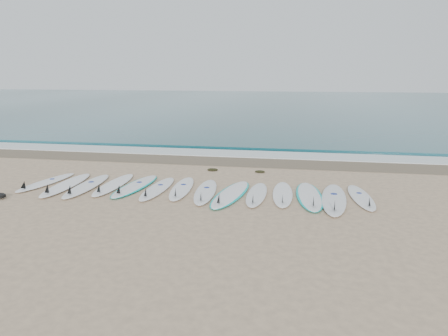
# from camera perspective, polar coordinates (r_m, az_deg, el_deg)

# --- Properties ---
(ground) EXTENTS (120.00, 120.00, 0.00)m
(ground) POSITION_cam_1_polar(r_m,az_deg,el_deg) (11.55, -3.99, -3.12)
(ground) COLOR tan
(ocean) EXTENTS (120.00, 55.00, 0.03)m
(ocean) POSITION_cam_1_polar(r_m,az_deg,el_deg) (43.46, 6.93, 8.31)
(ocean) COLOR #19505B
(ocean) RESTS_ON ground
(wet_sand_band) EXTENTS (120.00, 1.80, 0.01)m
(wet_sand_band) POSITION_cam_1_polar(r_m,az_deg,el_deg) (15.44, -0.17, 0.92)
(wet_sand_band) COLOR brown
(wet_sand_band) RESTS_ON ground
(foam_band) EXTENTS (120.00, 1.40, 0.04)m
(foam_band) POSITION_cam_1_polar(r_m,az_deg,el_deg) (16.79, 0.72, 1.91)
(foam_band) COLOR silver
(foam_band) RESTS_ON ground
(wave_crest) EXTENTS (120.00, 1.00, 0.10)m
(wave_crest) POSITION_cam_1_polar(r_m,az_deg,el_deg) (18.24, 1.54, 2.85)
(wave_crest) COLOR #19505B
(wave_crest) RESTS_ON ground
(surfboard_0) EXTENTS (0.80, 2.39, 0.30)m
(surfboard_0) POSITION_cam_1_polar(r_m,az_deg,el_deg) (13.28, -22.34, -1.74)
(surfboard_0) COLOR white
(surfboard_0) RESTS_ON ground
(surfboard_1) EXTENTS (0.68, 2.71, 0.34)m
(surfboard_1) POSITION_cam_1_polar(r_m,az_deg,el_deg) (12.75, -20.04, -2.09)
(surfboard_1) COLOR white
(surfboard_1) RESTS_ON ground
(surfboard_2) EXTENTS (0.66, 2.67, 0.34)m
(surfboard_2) POSITION_cam_1_polar(r_m,az_deg,el_deg) (12.45, -17.59, -2.25)
(surfboard_2) COLOR white
(surfboard_2) RESTS_ON ground
(surfboard_3) EXTENTS (0.58, 2.56, 0.33)m
(surfboard_3) POSITION_cam_1_polar(r_m,az_deg,el_deg) (12.40, -14.31, -2.13)
(surfboard_3) COLOR white
(surfboard_3) RESTS_ON ground
(surfboard_4) EXTENTS (0.80, 2.60, 0.33)m
(surfboard_4) POSITION_cam_1_polar(r_m,az_deg,el_deg) (12.15, -11.58, -2.32)
(surfboard_4) COLOR white
(surfboard_4) RESTS_ON ground
(surfboard_5) EXTENTS (0.52, 2.47, 0.32)m
(surfboard_5) POSITION_cam_1_polar(r_m,az_deg,el_deg) (11.75, -8.77, -2.69)
(surfboard_5) COLOR white
(surfboard_5) RESTS_ON ground
(surfboard_6) EXTENTS (0.76, 2.50, 0.31)m
(surfboard_6) POSITION_cam_1_polar(r_m,az_deg,el_deg) (11.70, -5.58, -2.67)
(surfboard_6) COLOR white
(surfboard_6) RESTS_ON ground
(surfboard_7) EXTENTS (0.78, 2.55, 0.32)m
(surfboard_7) POSITION_cam_1_polar(r_m,az_deg,el_deg) (11.33, -2.47, -3.11)
(surfboard_7) COLOR white
(surfboard_7) RESTS_ON ground
(surfboard_8) EXTENTS (0.97, 2.79, 0.35)m
(surfboard_8) POSITION_cam_1_polar(r_m,az_deg,el_deg) (11.13, 0.83, -3.42)
(surfboard_8) COLOR white
(surfboard_8) RESTS_ON ground
(surfboard_9) EXTENTS (0.50, 2.33, 0.30)m
(surfboard_9) POSITION_cam_1_polar(r_m,az_deg,el_deg) (11.12, 4.26, -3.46)
(surfboard_9) COLOR white
(surfboard_9) RESTS_ON ground
(surfboard_10) EXTENTS (0.63, 2.47, 0.31)m
(surfboard_10) POSITION_cam_1_polar(r_m,az_deg,el_deg) (11.21, 7.66, -3.40)
(surfboard_10) COLOR white
(surfboard_10) RESTS_ON ground
(surfboard_11) EXTENTS (0.87, 2.72, 0.34)m
(surfboard_11) POSITION_cam_1_polar(r_m,az_deg,el_deg) (11.16, 11.11, -3.61)
(surfboard_11) COLOR white
(surfboard_11) RESTS_ON ground
(surfboard_12) EXTENTS (0.73, 2.89, 0.37)m
(surfboard_12) POSITION_cam_1_polar(r_m,az_deg,el_deg) (10.98, 14.17, -3.96)
(surfboard_12) COLOR silver
(surfboard_12) RESTS_ON ground
(surfboard_13) EXTENTS (0.71, 2.38, 0.30)m
(surfboard_13) POSITION_cam_1_polar(r_m,az_deg,el_deg) (11.36, 17.53, -3.67)
(surfboard_13) COLOR white
(surfboard_13) RESTS_ON ground
(seaweed_near) EXTENTS (0.35, 0.27, 0.07)m
(seaweed_near) POSITION_cam_1_polar(r_m,az_deg,el_deg) (13.97, -1.50, -0.20)
(seaweed_near) COLOR black
(seaweed_near) RESTS_ON ground
(seaweed_far) EXTENTS (0.31, 0.24, 0.06)m
(seaweed_far) POSITION_cam_1_polar(r_m,az_deg,el_deg) (13.75, 4.73, -0.46)
(seaweed_far) COLOR black
(seaweed_far) RESTS_ON ground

